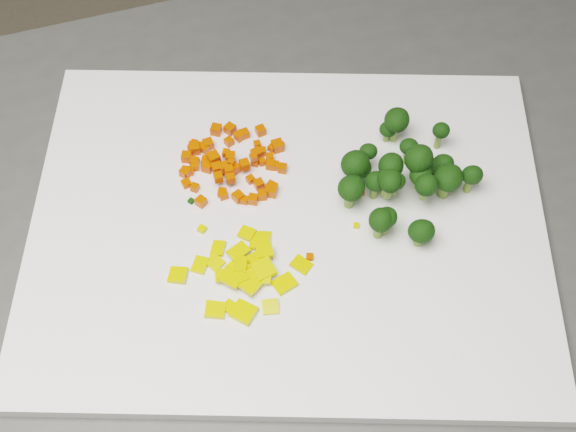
# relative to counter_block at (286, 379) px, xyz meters

# --- Properties ---
(counter_block) EXTENTS (1.13, 0.98, 0.90)m
(counter_block) POSITION_rel_counter_block_xyz_m (0.00, 0.00, 0.00)
(counter_block) COLOR #424240
(counter_block) RESTS_ON ground
(cutting_board) EXTENTS (0.52, 0.42, 0.01)m
(cutting_board) POSITION_rel_counter_block_xyz_m (0.01, -0.02, 0.46)
(cutting_board) COLOR white
(cutting_board) RESTS_ON counter_block
(carrot_pile) EXTENTS (0.11, 0.11, 0.03)m
(carrot_pile) POSITION_rel_counter_block_xyz_m (-0.05, 0.04, 0.48)
(carrot_pile) COLOR #D23502
(carrot_pile) RESTS_ON cutting_board
(pepper_pile) EXTENTS (0.13, 0.13, 0.02)m
(pepper_pile) POSITION_rel_counter_block_xyz_m (-0.03, -0.08, 0.47)
(pepper_pile) COLOR #DEC10B
(pepper_pile) RESTS_ON cutting_board
(broccoli_pile) EXTENTS (0.13, 0.13, 0.06)m
(broccoli_pile) POSITION_rel_counter_block_xyz_m (0.12, 0.03, 0.49)
(broccoli_pile) COLOR black
(broccoli_pile) RESTS_ON cutting_board
(carrot_cube_0) EXTENTS (0.01, 0.01, 0.01)m
(carrot_cube_0) POSITION_rel_counter_block_xyz_m (-0.03, 0.02, 0.47)
(carrot_cube_0) COLOR #D23502
(carrot_cube_0) RESTS_ON carrot_pile
(carrot_cube_1) EXTENTS (0.01, 0.01, 0.01)m
(carrot_cube_1) POSITION_rel_counter_block_xyz_m (-0.04, -0.00, 0.47)
(carrot_cube_1) COLOR #D23502
(carrot_cube_1) RESTS_ON carrot_pile
(carrot_cube_2) EXTENTS (0.01, 0.01, 0.01)m
(carrot_cube_2) POSITION_rel_counter_block_xyz_m (-0.04, 0.05, 0.48)
(carrot_cube_2) COLOR #D23502
(carrot_cube_2) RESTS_ON carrot_pile
(carrot_cube_3) EXTENTS (0.01, 0.01, 0.01)m
(carrot_cube_3) POSITION_rel_counter_block_xyz_m (-0.06, 0.01, 0.47)
(carrot_cube_3) COLOR #D23502
(carrot_cube_3) RESTS_ON carrot_pile
(carrot_cube_4) EXTENTS (0.01, 0.01, 0.01)m
(carrot_cube_4) POSITION_rel_counter_block_xyz_m (-0.02, 0.04, 0.47)
(carrot_cube_4) COLOR #D23502
(carrot_cube_4) RESTS_ON carrot_pile
(carrot_cube_5) EXTENTS (0.01, 0.01, 0.01)m
(carrot_cube_5) POSITION_rel_counter_block_xyz_m (-0.10, 0.05, 0.47)
(carrot_cube_5) COLOR #D23502
(carrot_cube_5) RESTS_ON carrot_pile
(carrot_cube_6) EXTENTS (0.01, 0.01, 0.01)m
(carrot_cube_6) POSITION_rel_counter_block_xyz_m (-0.06, 0.04, 0.48)
(carrot_cube_6) COLOR #D23502
(carrot_cube_6) RESTS_ON carrot_pile
(carrot_cube_7) EXTENTS (0.01, 0.01, 0.01)m
(carrot_cube_7) POSITION_rel_counter_block_xyz_m (-0.10, 0.06, 0.47)
(carrot_cube_7) COLOR #D23502
(carrot_cube_7) RESTS_ON carrot_pile
(carrot_cube_8) EXTENTS (0.01, 0.01, 0.01)m
(carrot_cube_8) POSITION_rel_counter_block_xyz_m (-0.08, -0.01, 0.47)
(carrot_cube_8) COLOR #D23502
(carrot_cube_8) RESTS_ON carrot_pile
(carrot_cube_9) EXTENTS (0.01, 0.01, 0.01)m
(carrot_cube_9) POSITION_rel_counter_block_xyz_m (-0.08, 0.08, 0.47)
(carrot_cube_9) COLOR #D23502
(carrot_cube_9) RESTS_ON carrot_pile
(carrot_cube_10) EXTENTS (0.01, 0.01, 0.01)m
(carrot_cube_10) POSITION_rel_counter_block_xyz_m (-0.07, 0.02, 0.48)
(carrot_cube_10) COLOR #D23502
(carrot_cube_10) RESTS_ON carrot_pile
(carrot_cube_11) EXTENTS (0.01, 0.01, 0.01)m
(carrot_cube_11) POSITION_rel_counter_block_xyz_m (-0.01, 0.07, 0.47)
(carrot_cube_11) COLOR #D23502
(carrot_cube_11) RESTS_ON carrot_pile
(carrot_cube_12) EXTENTS (0.01, 0.01, 0.01)m
(carrot_cube_12) POSITION_rel_counter_block_xyz_m (-0.02, 0.05, 0.47)
(carrot_cube_12) COLOR #D23502
(carrot_cube_12) RESTS_ON carrot_pile
(carrot_cube_13) EXTENTS (0.01, 0.01, 0.01)m
(carrot_cube_13) POSITION_rel_counter_block_xyz_m (-0.09, 0.04, 0.47)
(carrot_cube_13) COLOR #D23502
(carrot_cube_13) RESTS_ON carrot_pile
(carrot_cube_14) EXTENTS (0.01, 0.01, 0.01)m
(carrot_cube_14) POSITION_rel_counter_block_xyz_m (-0.01, 0.01, 0.47)
(carrot_cube_14) COLOR #D23502
(carrot_cube_14) RESTS_ON carrot_pile
(carrot_cube_15) EXTENTS (0.01, 0.01, 0.01)m
(carrot_cube_15) POSITION_rel_counter_block_xyz_m (-0.08, 0.04, 0.47)
(carrot_cube_15) COLOR #D23502
(carrot_cube_15) RESTS_ON carrot_pile
(carrot_cube_16) EXTENTS (0.01, 0.01, 0.01)m
(carrot_cube_16) POSITION_rel_counter_block_xyz_m (-0.03, 0.07, 0.47)
(carrot_cube_16) COLOR #D23502
(carrot_cube_16) RESTS_ON carrot_pile
(carrot_cube_17) EXTENTS (0.01, 0.01, 0.01)m
(carrot_cube_17) POSITION_rel_counter_block_xyz_m (-0.04, 0.04, 0.47)
(carrot_cube_17) COLOR #D23502
(carrot_cube_17) RESTS_ON carrot_pile
(carrot_cube_18) EXTENTS (0.01, 0.01, 0.01)m
(carrot_cube_18) POSITION_rel_counter_block_xyz_m (-0.06, 0.07, 0.47)
(carrot_cube_18) COLOR #D23502
(carrot_cube_18) RESTS_ON carrot_pile
(carrot_cube_19) EXTENTS (0.01, 0.01, 0.01)m
(carrot_cube_19) POSITION_rel_counter_block_xyz_m (-0.01, 0.04, 0.47)
(carrot_cube_19) COLOR #D23502
(carrot_cube_19) RESTS_ON carrot_pile
(carrot_cube_20) EXTENTS (0.01, 0.01, 0.01)m
(carrot_cube_20) POSITION_rel_counter_block_xyz_m (-0.07, 0.03, 0.47)
(carrot_cube_20) COLOR #D23502
(carrot_cube_20) RESTS_ON carrot_pile
(carrot_cube_21) EXTENTS (0.01, 0.01, 0.01)m
(carrot_cube_21) POSITION_rel_counter_block_xyz_m (-0.05, 0.08, 0.47)
(carrot_cube_21) COLOR #D23502
(carrot_cube_21) RESTS_ON carrot_pile
(carrot_cube_22) EXTENTS (0.01, 0.01, 0.01)m
(carrot_cube_22) POSITION_rel_counter_block_xyz_m (-0.09, 0.01, 0.47)
(carrot_cube_22) COLOR #D23502
(carrot_cube_22) RESTS_ON carrot_pile
(carrot_cube_23) EXTENTS (0.01, 0.01, 0.01)m
(carrot_cube_23) POSITION_rel_counter_block_xyz_m (-0.05, 0.00, 0.47)
(carrot_cube_23) COLOR #D23502
(carrot_cube_23) RESTS_ON carrot_pile
(carrot_cube_24) EXTENTS (0.01, 0.01, 0.01)m
(carrot_cube_24) POSITION_rel_counter_block_xyz_m (-0.10, 0.06, 0.47)
(carrot_cube_24) COLOR #D23502
(carrot_cube_24) RESTS_ON carrot_pile
(carrot_cube_25) EXTENTS (0.01, 0.01, 0.01)m
(carrot_cube_25) POSITION_rel_counter_block_xyz_m (-0.02, 0.01, 0.47)
(carrot_cube_25) COLOR #D23502
(carrot_cube_25) RESTS_ON carrot_pile
(carrot_cube_26) EXTENTS (0.01, 0.01, 0.01)m
(carrot_cube_26) POSITION_rel_counter_block_xyz_m (-0.06, 0.02, 0.47)
(carrot_cube_26) COLOR #D23502
(carrot_cube_26) RESTS_ON carrot_pile
(carrot_cube_27) EXTENTS (0.01, 0.01, 0.01)m
(carrot_cube_27) POSITION_rel_counter_block_xyz_m (-0.09, 0.04, 0.47)
(carrot_cube_27) COLOR #D23502
(carrot_cube_27) RESTS_ON carrot_pile
(carrot_cube_28) EXTENTS (0.01, 0.01, 0.01)m
(carrot_cube_28) POSITION_rel_counter_block_xyz_m (-0.01, 0.02, 0.47)
(carrot_cube_28) COLOR #D23502
(carrot_cube_28) RESTS_ON carrot_pile
(carrot_cube_29) EXTENTS (0.01, 0.01, 0.01)m
(carrot_cube_29) POSITION_rel_counter_block_xyz_m (-0.01, 0.04, 0.47)
(carrot_cube_29) COLOR #D23502
(carrot_cube_29) RESTS_ON carrot_pile
(carrot_cube_30) EXTENTS (0.01, 0.01, 0.01)m
(carrot_cube_30) POSITION_rel_counter_block_xyz_m (-0.05, 0.08, 0.47)
(carrot_cube_30) COLOR #D23502
(carrot_cube_30) RESTS_ON carrot_pile
(carrot_cube_31) EXTENTS (0.01, 0.01, 0.01)m
(carrot_cube_31) POSITION_rel_counter_block_xyz_m (-0.03, 0.06, 0.47)
(carrot_cube_31) COLOR #D23502
(carrot_cube_31) RESTS_ON carrot_pile
(carrot_cube_32) EXTENTS (0.01, 0.01, 0.01)m
(carrot_cube_32) POSITION_rel_counter_block_xyz_m (-0.03, 0.06, 0.47)
(carrot_cube_32) COLOR #D23502
(carrot_cube_32) RESTS_ON carrot_pile
(carrot_cube_33) EXTENTS (0.01, 0.01, 0.01)m
(carrot_cube_33) POSITION_rel_counter_block_xyz_m (-0.06, 0.00, 0.47)
(carrot_cube_33) COLOR #D23502
(carrot_cube_33) RESTS_ON carrot_pile
(carrot_cube_34) EXTENTS (0.01, 0.01, 0.01)m
(carrot_cube_34) POSITION_rel_counter_block_xyz_m (-0.08, 0.04, 0.47)
(carrot_cube_34) COLOR #D23502
(carrot_cube_34) RESTS_ON carrot_pile
(carrot_cube_35) EXTENTS (0.01, 0.01, 0.01)m
(carrot_cube_35) POSITION_rel_counter_block_xyz_m (-0.10, 0.06, 0.47)
(carrot_cube_35) COLOR #D23502
(carrot_cube_35) RESTS_ON carrot_pile
(carrot_cube_36) EXTENTS (0.01, 0.01, 0.01)m
(carrot_cube_36) POSITION_rel_counter_block_xyz_m (-0.05, 0.04, 0.47)
(carrot_cube_36) COLOR #D23502
(carrot_cube_36) RESTS_ON carrot_pile
(carrot_cube_37) EXTENTS (0.01, 0.01, 0.01)m
(carrot_cube_37) POSITION_rel_counter_block_xyz_m (-0.10, 0.03, 0.47)
(carrot_cube_37) COLOR #D23502
(carrot_cube_37) RESTS_ON carrot_pile
(carrot_cube_38) EXTENTS (0.01, 0.01, 0.01)m
(carrot_cube_38) POSITION_rel_counter_block_xyz_m (-0.03, 0.00, 0.47)
(carrot_cube_38) COLOR #D23502
(carrot_cube_38) RESTS_ON carrot_pile
(carrot_cube_39) EXTENTS (0.01, 0.01, 0.01)m
(carrot_cube_39) POSITION_rel_counter_block_xyz_m (-0.10, 0.03, 0.47)
(carrot_cube_39) COLOR #D23502
(carrot_cube_39) RESTS_ON carrot_pile
(carrot_cube_40) EXTENTS (0.01, 0.01, 0.01)m
(carrot_cube_40) POSITION_rel_counter_block_xyz_m (-0.04, 0.02, 0.47)
(carrot_cube_40) COLOR #D23502
(carrot_cube_40) RESTS_ON carrot_pile
(carrot_cube_41) EXTENTS (0.01, 0.01, 0.01)m
(carrot_cube_41) POSITION_rel_counter_block_xyz_m (-0.03, 0.05, 0.47)
(carrot_cube_41) COLOR #D23502
(carrot_cube_41) RESTS_ON carrot_pile
(carrot_cube_42) EXTENTS (0.01, 0.01, 0.01)m
(carrot_cube_42) POSITION_rel_counter_block_xyz_m (-0.09, 0.06, 0.47)
(carrot_cube_42) COLOR #D23502
(carrot_cube_42) RESTS_ON carrot_pile
(carrot_cube_43) EXTENTS (0.01, 0.01, 0.01)m
(carrot_cube_43) POSITION_rel_counter_block_xyz_m (-0.01, 0.07, 0.47)
(carrot_cube_43) COLOR #D23502
(carrot_cube_43) RESTS_ON carrot_pile
(carrot_cube_44) EXTENTS (0.01, 0.01, 0.01)m
(carrot_cube_44) POSITION_rel_counter_block_xyz_m (-0.07, 0.03, 0.48)
(carrot_cube_44) COLOR #D23502
(carrot_cube_44) RESTS_ON carrot_pile
(carrot_cube_45) EXTENTS (0.01, 0.01, 0.01)m
(carrot_cube_45) POSITION_rel_counter_block_xyz_m (-0.03, 0.09, 0.47)
(carrot_cube_45) COLOR #D23502
(carrot_cube_45) RESTS_ON carrot_pile
(carrot_cube_46) EXTENTS (0.01, 0.01, 0.01)m
(carrot_cube_46) POSITION_rel_counter_block_xyz_m (-0.03, 0.05, 0.47)
(carrot_cube_46) COLOR #D23502
(carrot_cube_46) RESTS_ON carrot_pile
(carrot_cube_47) EXTENTS (0.01, 0.01, 0.01)m
(carrot_cube_47) POSITION_rel_counter_block_xyz_m (-0.09, 0.06, 0.47)
(carrot_cube_47) COLOR #D23502
(carrot_cube_47) RESTS_ON carrot_pile
(carrot_cube_48) EXTENTS (0.01, 0.01, 0.01)m
(carrot_cube_48) POSITION_rel_counter_block_xyz_m (-0.06, 0.04, 0.48)
(carrot_cube_48) COLOR #D23502
(carrot_cube_48) RESTS_ON carrot_pile
(carrot_cube_49) EXTENTS (0.01, 0.01, 0.01)m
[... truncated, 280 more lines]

